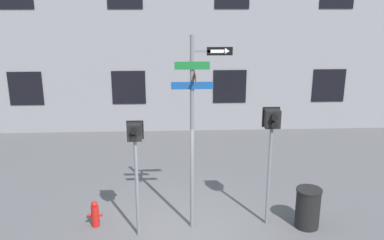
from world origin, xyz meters
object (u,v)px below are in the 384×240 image
pedestrian_signal_left (135,149)px  trash_bin (308,208)px  pedestrian_signal_right (271,134)px  street_sign_pole (195,119)px  fire_hydrant (95,214)px

pedestrian_signal_left → trash_bin: size_ratio=2.79×
pedestrian_signal_left → pedestrian_signal_right: bearing=6.9°
pedestrian_signal_right → trash_bin: pedestrian_signal_right is taller
trash_bin → pedestrian_signal_right: bearing=169.2°
pedestrian_signal_right → trash_bin: bearing=-10.8°
street_sign_pole → pedestrian_signal_right: (1.78, 0.07, -0.41)m
pedestrian_signal_left → fire_hydrant: bearing=157.7°
pedestrian_signal_left → pedestrian_signal_right: (3.12, 0.38, 0.17)m
street_sign_pole → pedestrian_signal_left: street_sign_pole is taller
street_sign_pole → trash_bin: 3.53m
fire_hydrant → street_sign_pole: bearing=-3.1°
fire_hydrant → trash_bin: trash_bin is taller
street_sign_pole → fire_hydrant: bearing=176.9°
street_sign_pole → trash_bin: (2.72, -0.11, -2.25)m
pedestrian_signal_right → street_sign_pole: bearing=-177.9°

